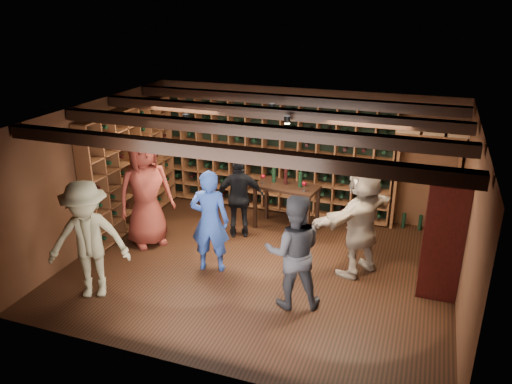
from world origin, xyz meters
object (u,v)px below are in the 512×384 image
(display_cabinet, at_px, (442,240))
(guest_red_floral, at_px, (145,192))
(guest_woman_black, at_px, (240,197))
(tasting_table, at_px, (286,191))
(guest_khaki, at_px, (88,240))
(man_blue_shirt, at_px, (210,221))
(man_grey_suit, at_px, (293,252))
(guest_beige, at_px, (361,219))

(display_cabinet, height_order, guest_red_floral, guest_red_floral)
(display_cabinet, relative_size, guest_red_floral, 0.89)
(guest_woman_black, xyz_separation_m, tasting_table, (0.71, 0.57, 0.01))
(guest_khaki, height_order, tasting_table, guest_khaki)
(man_blue_shirt, relative_size, man_grey_suit, 1.00)
(guest_woman_black, height_order, tasting_table, guest_woman_black)
(display_cabinet, distance_m, man_grey_suit, 2.19)
(display_cabinet, height_order, tasting_table, display_cabinet)
(man_blue_shirt, height_order, guest_woman_black, man_blue_shirt)
(display_cabinet, bearing_deg, guest_red_floral, -179.53)
(man_blue_shirt, xyz_separation_m, guest_khaki, (-1.32, -1.26, 0.05))
(man_grey_suit, height_order, tasting_table, man_grey_suit)
(display_cabinet, bearing_deg, tasting_table, 153.80)
(guest_woman_black, distance_m, tasting_table, 0.91)
(man_grey_suit, distance_m, guest_woman_black, 2.33)
(man_grey_suit, height_order, guest_khaki, guest_khaki)
(man_blue_shirt, distance_m, man_grey_suit, 1.59)
(man_grey_suit, bearing_deg, guest_woman_black, -69.24)
(guest_khaki, distance_m, guest_beige, 4.06)
(guest_khaki, bearing_deg, display_cabinet, -4.02)
(display_cabinet, relative_size, man_blue_shirt, 1.04)
(man_grey_suit, bearing_deg, tasting_table, -90.72)
(display_cabinet, xyz_separation_m, man_blue_shirt, (-3.44, -0.49, -0.02))
(man_grey_suit, relative_size, guest_beige, 0.90)
(guest_khaki, bearing_deg, man_grey_suit, -9.63)
(tasting_table, bearing_deg, guest_beige, -28.81)
(man_blue_shirt, distance_m, tasting_table, 1.97)
(guest_beige, bearing_deg, man_blue_shirt, -41.16)
(man_grey_suit, bearing_deg, guest_beige, -140.71)
(guest_beige, bearing_deg, tasting_table, -95.00)
(man_grey_suit, relative_size, guest_woman_black, 1.10)
(man_blue_shirt, xyz_separation_m, guest_woman_black, (0.01, 1.26, -0.08))
(display_cabinet, height_order, guest_beige, guest_beige)
(man_blue_shirt, height_order, guest_beige, guest_beige)
(guest_red_floral, bearing_deg, man_grey_suit, -68.73)
(guest_woman_black, bearing_deg, man_blue_shirt, 66.32)
(tasting_table, bearing_deg, display_cabinet, -18.15)
(display_cabinet, distance_m, man_blue_shirt, 3.47)
(display_cabinet, distance_m, guest_red_floral, 4.86)
(guest_red_floral, relative_size, tasting_table, 1.60)
(display_cabinet, bearing_deg, guest_beige, 170.83)
(display_cabinet, height_order, guest_woman_black, display_cabinet)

